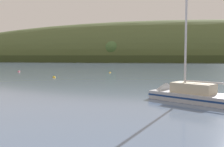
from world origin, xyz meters
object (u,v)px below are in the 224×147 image
Objects in this scene: sailboat_outer_reach at (184,97)px; mooring_buoy_off_fishing_boat at (54,78)px; mooring_buoy_midchannel at (19,72)px; mooring_buoy_foreground at (110,73)px.

mooring_buoy_off_fishing_boat is (-21.54, 21.52, -0.31)m from sailboat_outer_reach.
sailboat_outer_reach is 21.14× the size of mooring_buoy_midchannel.
mooring_buoy_foreground is 0.86× the size of mooring_buoy_off_fishing_boat.
mooring_buoy_midchannel reaches higher than mooring_buoy_foreground.
mooring_buoy_midchannel is 1.07× the size of mooring_buoy_off_fishing_boat.
sailboat_outer_reach reaches higher than mooring_buoy_foreground.
mooring_buoy_midchannel is (-24.06, -0.10, -0.00)m from mooring_buoy_foreground.
mooring_buoy_midchannel reaches higher than mooring_buoy_off_fishing_boat.
sailboat_outer_reach is 30.45m from mooring_buoy_off_fishing_boat.
mooring_buoy_off_fishing_boat is (15.90, -15.42, 0.00)m from mooring_buoy_midchannel.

